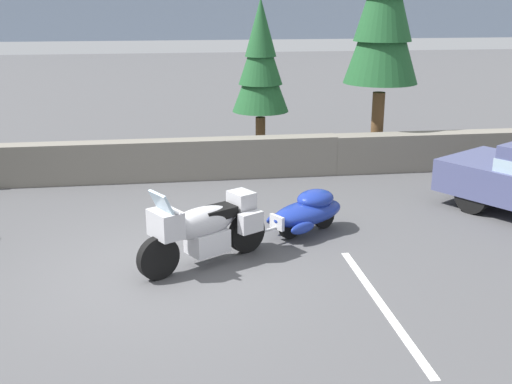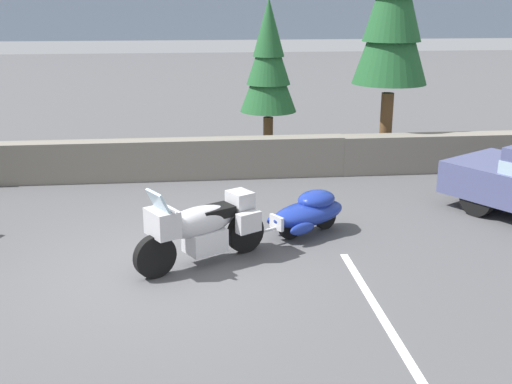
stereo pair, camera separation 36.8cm
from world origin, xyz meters
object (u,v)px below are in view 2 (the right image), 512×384
object	(u,v)px
pine_tree_tall	(393,6)
pine_tree_secondary	(269,62)
touring_motorcycle	(202,226)
car_shaped_trailer	(309,211)

from	to	relation	value
pine_tree_tall	pine_tree_secondary	size ratio (longest dim) A/B	1.52
pine_tree_tall	pine_tree_secondary	xyz separation A→B (m)	(-2.94, 0.27, -1.30)
touring_motorcycle	car_shaped_trailer	xyz separation A→B (m)	(1.90, 1.12, -0.21)
car_shaped_trailer	pine_tree_tall	distance (m)	6.52
car_shaped_trailer	pine_tree_secondary	xyz separation A→B (m)	(-0.10, 5.05, 2.10)
touring_motorcycle	car_shaped_trailer	distance (m)	2.21
pine_tree_tall	car_shaped_trailer	bearing A→B (deg)	-120.76
touring_motorcycle	pine_tree_tall	bearing A→B (deg)	51.23
car_shaped_trailer	pine_tree_tall	size ratio (longest dim) A/B	0.34
touring_motorcycle	pine_tree_secondary	xyz separation A→B (m)	(1.80, 6.17, 1.89)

